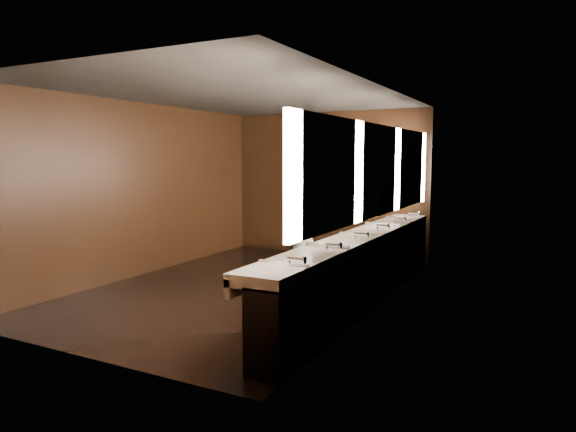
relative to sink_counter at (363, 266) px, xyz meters
name	(u,v)px	position (x,y,z in m)	size (l,w,h in m)	color
floor	(247,287)	(-1.79, 0.00, -0.50)	(6.00, 6.00, 0.00)	black
ceiling	(246,95)	(-1.79, 0.00, 2.30)	(4.00, 6.00, 0.02)	#2D2D2B
wall_back	(328,184)	(-1.79, 3.00, 0.90)	(4.00, 0.02, 2.80)	black
wall_front	(76,213)	(-1.79, -3.00, 0.90)	(4.00, 0.02, 2.80)	black
wall_left	(142,189)	(-3.79, 0.00, 0.90)	(0.02, 6.00, 2.80)	black
wall_right	(380,198)	(0.21, 0.00, 0.90)	(0.02, 6.00, 2.80)	black
sink_counter	(363,266)	(0.00, 0.00, 0.00)	(0.55, 5.40, 1.01)	black
mirror_band	(379,171)	(0.19, 0.00, 1.25)	(0.06, 5.03, 1.15)	#FCE1CB
person	(303,240)	(-0.62, -0.55, 0.39)	(0.64, 0.42, 1.76)	#88C0CB
trash_bin	(314,300)	(-0.22, -1.06, -0.22)	(0.36, 0.36, 0.55)	black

